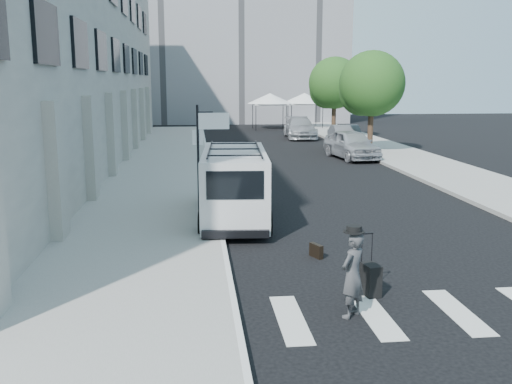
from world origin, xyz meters
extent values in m
plane|color=black|center=(0.00, 0.00, 0.00)|extent=(120.00, 120.00, 0.00)
cube|color=gray|center=(-4.25, 16.00, 0.07)|extent=(4.50, 48.00, 0.15)
cube|color=gray|center=(9.00, 20.00, 0.07)|extent=(4.00, 56.00, 0.15)
cube|color=gray|center=(-11.50, 18.00, 6.00)|extent=(10.00, 44.00, 12.00)
cube|color=slate|center=(2.00, 50.00, 12.50)|extent=(22.00, 12.00, 25.00)
cylinder|color=black|center=(-2.60, 3.20, 1.90)|extent=(0.07, 0.07, 3.50)
cube|color=white|center=(-2.60, 3.22, 2.75)|extent=(0.30, 0.03, 0.42)
cube|color=white|center=(-2.15, 3.20, 3.20)|extent=(0.85, 0.06, 0.45)
cylinder|color=black|center=(7.60, 20.00, 1.40)|extent=(0.32, 0.32, 2.80)
sphere|color=#163D13|center=(7.60, 20.00, 4.13)|extent=(3.80, 3.80, 3.80)
sphere|color=#163D13|center=(7.20, 20.60, 3.56)|extent=(2.66, 2.66, 2.66)
cylinder|color=black|center=(7.60, 29.00, 1.40)|extent=(0.32, 0.32, 2.80)
sphere|color=#163D13|center=(7.60, 29.00, 4.13)|extent=(3.80, 3.80, 3.80)
sphere|color=#163D13|center=(7.20, 29.60, 3.56)|extent=(2.66, 2.66, 2.66)
cylinder|color=black|center=(2.60, 36.60, 1.10)|extent=(0.06, 0.06, 2.20)
cylinder|color=black|center=(5.40, 36.60, 1.10)|extent=(0.06, 0.06, 2.20)
cylinder|color=black|center=(2.60, 39.40, 1.10)|extent=(0.06, 0.06, 2.20)
cylinder|color=black|center=(5.40, 39.40, 1.10)|extent=(0.06, 0.06, 2.20)
cube|color=white|center=(4.00, 38.00, 2.25)|extent=(3.00, 3.00, 0.12)
cone|color=white|center=(4.00, 38.00, 2.75)|extent=(4.00, 4.00, 0.90)
cylinder|color=black|center=(5.80, 37.10, 1.10)|extent=(0.06, 0.06, 2.20)
cylinder|color=black|center=(8.60, 37.10, 1.10)|extent=(0.06, 0.06, 2.20)
cylinder|color=black|center=(5.80, 39.90, 1.10)|extent=(0.06, 0.06, 2.20)
cylinder|color=black|center=(8.60, 39.90, 1.10)|extent=(0.06, 0.06, 2.20)
cube|color=white|center=(7.20, 38.50, 2.25)|extent=(3.00, 3.00, 0.12)
cone|color=white|center=(7.20, 38.50, 2.75)|extent=(4.00, 4.00, 0.90)
imported|color=#3A3A3C|center=(0.14, -3.00, 0.81)|extent=(0.70, 0.68, 1.62)
cube|color=black|center=(0.25, 0.61, 0.17)|extent=(0.29, 0.45, 0.34)
cube|color=black|center=(0.81, -2.00, 0.33)|extent=(0.37, 0.50, 0.66)
cylinder|color=black|center=(0.66, -1.82, 0.94)|extent=(0.02, 0.02, 0.62)
cylinder|color=black|center=(0.88, -1.78, 0.94)|extent=(0.02, 0.02, 0.62)
cube|color=black|center=(0.77, -1.80, 1.25)|extent=(0.25, 0.08, 0.03)
cube|color=silver|center=(-1.50, 4.50, 1.19)|extent=(2.21, 5.22, 1.99)
cube|color=silver|center=(-1.33, 7.29, 0.71)|extent=(1.85, 0.96, 1.04)
cube|color=black|center=(-1.66, 1.97, 1.61)|extent=(1.52, 0.17, 0.76)
cylinder|color=black|center=(-2.29, 6.35, 0.36)|extent=(0.31, 0.74, 0.72)
cylinder|color=black|center=(-0.49, 6.24, 0.36)|extent=(0.31, 0.74, 0.72)
cylinder|color=black|center=(-2.50, 2.85, 0.36)|extent=(0.31, 0.74, 0.72)
cylinder|color=black|center=(-0.71, 2.74, 0.36)|extent=(0.31, 0.74, 0.72)
imported|color=#A3A5AB|center=(6.00, 18.24, 0.81)|extent=(2.53, 4.96, 1.62)
imported|color=slate|center=(6.80, 22.45, 0.76)|extent=(1.89, 4.72, 1.52)
imported|color=#9EA1A6|center=(5.24, 29.91, 0.77)|extent=(2.45, 5.43, 1.54)
camera|label=1|loc=(-2.68, -12.69, 4.30)|focal=40.00mm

